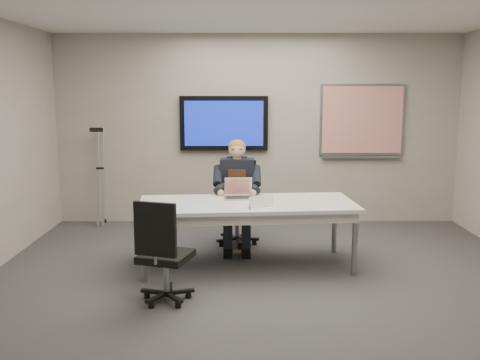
{
  "coord_description": "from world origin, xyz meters",
  "views": [
    {
      "loc": [
        -0.29,
        -4.98,
        1.98
      ],
      "look_at": [
        -0.27,
        1.07,
        0.96
      ],
      "focal_mm": 40.0,
      "sensor_mm": 36.0,
      "label": 1
    }
  ],
  "objects_px": {
    "office_chair_far": "(238,218)",
    "laptop": "(238,193)",
    "office_chair_near": "(164,271)",
    "conference_table": "(247,210)",
    "seated_person": "(237,206)"
  },
  "relations": [
    {
      "from": "office_chair_far",
      "to": "laptop",
      "type": "distance_m",
      "value": 0.82
    },
    {
      "from": "office_chair_near",
      "to": "laptop",
      "type": "xyz_separation_m",
      "value": [
        0.69,
        1.32,
        0.49
      ]
    },
    {
      "from": "conference_table",
      "to": "seated_person",
      "type": "distance_m",
      "value": 0.69
    },
    {
      "from": "office_chair_near",
      "to": "laptop",
      "type": "height_order",
      "value": "office_chair_near"
    },
    {
      "from": "conference_table",
      "to": "laptop",
      "type": "relative_size",
      "value": 7.32
    },
    {
      "from": "conference_table",
      "to": "office_chair_far",
      "type": "xyz_separation_m",
      "value": [
        -0.1,
        0.93,
        -0.32
      ]
    },
    {
      "from": "office_chair_far",
      "to": "seated_person",
      "type": "height_order",
      "value": "seated_person"
    },
    {
      "from": "office_chair_far",
      "to": "seated_person",
      "type": "distance_m",
      "value": 0.34
    },
    {
      "from": "laptop",
      "to": "office_chair_far",
      "type": "bearing_deg",
      "value": 85.81
    },
    {
      "from": "office_chair_far",
      "to": "conference_table",
      "type": "bearing_deg",
      "value": -74.78
    },
    {
      "from": "office_chair_far",
      "to": "laptop",
      "type": "relative_size",
      "value": 3.18
    },
    {
      "from": "office_chair_far",
      "to": "laptop",
      "type": "xyz_separation_m",
      "value": [
        0.01,
        -0.67,
        0.46
      ]
    },
    {
      "from": "conference_table",
      "to": "laptop",
      "type": "height_order",
      "value": "laptop"
    },
    {
      "from": "conference_table",
      "to": "office_chair_far",
      "type": "distance_m",
      "value": 0.99
    },
    {
      "from": "office_chair_near",
      "to": "seated_person",
      "type": "xyz_separation_m",
      "value": [
        0.68,
        1.73,
        0.24
      ]
    }
  ]
}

